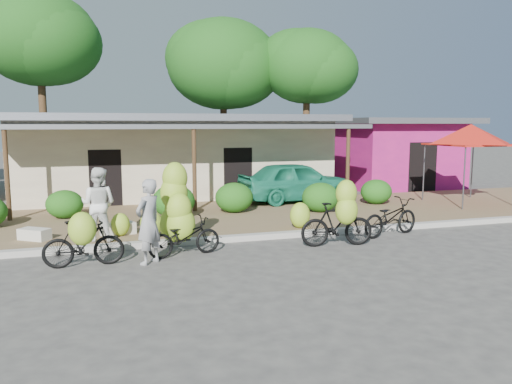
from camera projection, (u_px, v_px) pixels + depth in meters
ground at (246, 263)px, 10.81m from camera, size 100.00×100.00×0.00m
sidewalk at (201, 218)px, 15.54m from camera, size 60.00×6.00×0.12m
curb at (224, 239)px, 12.69m from camera, size 60.00×0.25×0.15m
shop_main at (174, 154)px, 20.93m from camera, size 13.00×8.50×3.35m
shop_pink at (392, 151)px, 24.06m from camera, size 6.00×6.00×3.25m
tree_far_center at (35, 37)px, 23.45m from camera, size 5.58×5.49×9.15m
tree_center_right at (219, 62)px, 26.66m from camera, size 6.05×6.00×8.55m
tree_near_right at (303, 65)px, 25.97m from camera, size 4.94×4.80×7.89m
hedge_1 at (65, 204)px, 15.22m from camera, size 1.11×1.00×0.87m
hedge_2 at (174, 201)px, 15.34m from camera, size 1.31×1.18×1.02m
hedge_3 at (234, 198)px, 16.23m from camera, size 1.25×1.12×0.97m
hedge_4 at (320, 197)px, 16.34m from camera, size 1.23×1.11×0.96m
hedge_5 at (376, 192)px, 17.97m from camera, size 1.14×1.02×0.89m
red_canopy at (471, 134)px, 17.91m from camera, size 3.50×3.50×2.86m
bike_left at (83, 241)px, 10.32m from camera, size 1.66×1.13×1.28m
bike_center at (179, 218)px, 11.48m from camera, size 1.79×1.28×2.11m
bike_right at (339, 220)px, 12.04m from camera, size 1.87×1.24×1.71m
bike_far_right at (390, 217)px, 13.33m from camera, size 2.04×1.18×1.01m
loose_banana_a at (120, 225)px, 12.81m from camera, size 0.48×0.41×0.60m
loose_banana_b at (151, 224)px, 12.69m from camera, size 0.55×0.47×0.69m
loose_banana_c at (300, 215)px, 13.80m from camera, size 0.57×0.49×0.72m
sack_near at (118, 229)px, 12.99m from camera, size 0.93×0.64×0.30m
sack_far at (34, 234)px, 12.42m from camera, size 0.83×0.75×0.28m
vendor at (148, 222)px, 10.61m from camera, size 0.79×0.78×1.84m
bystander at (98, 204)px, 12.25m from camera, size 1.08×0.98×1.82m
teal_van at (297, 181)px, 18.49m from camera, size 4.52×2.12×1.50m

